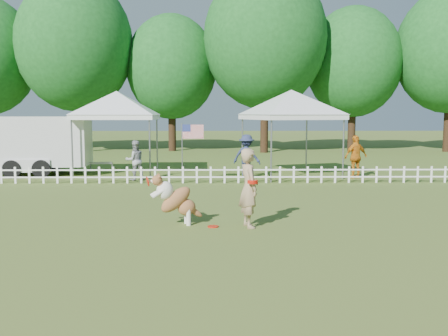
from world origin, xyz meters
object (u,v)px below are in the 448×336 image
canopy_tent_left (117,134)px  cargo_trailer (33,145)px  spectator_b (247,156)px  frisbee_on_turf (213,226)px  flag_pole (182,153)px  dog (177,200)px  spectator_a (135,160)px  handler (249,188)px  canopy_tent_right (291,134)px  spectator_c (356,157)px

canopy_tent_left → cargo_trailer: 3.43m
cargo_trailer → spectator_b: cargo_trailer is taller
frisbee_on_turf → cargo_trailer: (-7.42, 9.62, 1.20)m
flag_pole → spectator_b: flag_pole is taller
dog → flag_pole: 6.90m
dog → spectator_a: 7.95m
spectator_a → dog: bearing=81.7°
frisbee_on_turf → spectator_a: spectator_a is taller
handler → spectator_b: (0.45, 8.42, -0.03)m
canopy_tent_left → spectator_b: (5.27, -1.46, -0.83)m
canopy_tent_right → flag_pole: size_ratio=1.56×
dog → canopy_tent_left: (-3.21, 9.68, 1.08)m
frisbee_on_turf → spectator_c: (5.46, 8.29, 0.82)m
canopy_tent_left → cargo_trailer: bearing=-177.2°
cargo_trailer → spectator_c: bearing=-11.7°
spectator_b → spectator_c: (4.22, -0.12, -0.01)m
frisbee_on_turf → spectator_c: spectator_c is taller
frisbee_on_turf → spectator_a: 8.42m
spectator_a → flag_pole: bearing=133.0°
spectator_a → spectator_c: 8.47m
handler → canopy_tent_left: bearing=10.8°
flag_pole → dog: bearing=-90.4°
canopy_tent_left → cargo_trailer: (-3.39, -0.25, -0.45)m
cargo_trailer → canopy_tent_right: bearing=-9.4°
canopy_tent_right → spectator_a: (-6.02, -1.13, -0.93)m
frisbee_on_turf → canopy_tent_right: size_ratio=0.07×
canopy_tent_left → cargo_trailer: size_ratio=0.60×
canopy_tent_right → spectator_c: 2.67m
dog → canopy_tent_left: size_ratio=0.35×
canopy_tent_left → spectator_c: canopy_tent_left is taller
canopy_tent_left → flag_pole: bearing=-45.7°
dog → flag_pole: flag_pole is taller
canopy_tent_left → spectator_a: 2.46m
flag_pole → canopy_tent_left: bearing=132.4°
canopy_tent_right → cargo_trailer: canopy_tent_right is taller
handler → cargo_trailer: (-8.21, 9.63, 0.34)m
flag_pole → spectator_c: flag_pole is taller
dog → frisbee_on_turf: bearing=-29.8°
dog → spectator_c: bearing=35.4°
canopy_tent_right → cargo_trailer: 10.48m
spectator_b → spectator_a: bearing=30.2°
handler → frisbee_on_turf: (-0.79, 0.01, -0.86)m
frisbee_on_turf → spectator_b: (1.24, 8.41, 0.83)m
spectator_a → spectator_b: spectator_b is taller
frisbee_on_turf → canopy_tent_left: bearing=112.2°
spectator_c → canopy_tent_left: bearing=-29.6°
canopy_tent_left → frisbee_on_turf: bearing=-69.2°
dog → spectator_a: size_ratio=0.78×
canopy_tent_right → spectator_b: 2.05m
cargo_trailer → flag_pole: cargo_trailer is taller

